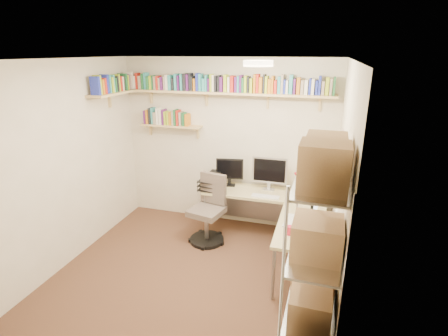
{
  "coord_description": "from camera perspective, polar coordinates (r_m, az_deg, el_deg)",
  "views": [
    {
      "loc": [
        1.41,
        -3.39,
        2.58
      ],
      "look_at": [
        0.24,
        0.55,
        1.2
      ],
      "focal_mm": 28.0,
      "sensor_mm": 36.0,
      "label": 1
    }
  ],
  "objects": [
    {
      "name": "ground",
      "position": [
        4.48,
        -5.14,
        -16.59
      ],
      "size": [
        3.2,
        3.2,
        0.0
      ],
      "primitive_type": "plane",
      "color": "#47311E",
      "rests_on": "ground"
    },
    {
      "name": "office_chair",
      "position": [
        4.95,
        -2.54,
        -7.47
      ],
      "size": [
        0.52,
        0.53,
        0.97
      ],
      "rotation": [
        0.0,
        0.0,
        -0.21
      ],
      "color": "black",
      "rests_on": "ground"
    },
    {
      "name": "wire_rack",
      "position": [
        2.63,
        14.84,
        -12.38
      ],
      "size": [
        0.4,
        0.8,
        2.06
      ],
      "rotation": [
        0.0,
        0.0,
        -0.02
      ],
      "color": "silver",
      "rests_on": "ground"
    },
    {
      "name": "corner_desk",
      "position": [
        4.81,
        6.62,
        -5.05
      ],
      "size": [
        1.78,
        1.7,
        1.16
      ],
      "color": "beige",
      "rests_on": "ground"
    },
    {
      "name": "wall_shelves",
      "position": [
        5.06,
        -4.91,
        12.27
      ],
      "size": [
        3.12,
        1.09,
        0.8
      ],
      "color": "#D5BD78",
      "rests_on": "ground"
    },
    {
      "name": "room_shell",
      "position": [
        3.81,
        -5.74,
        2.81
      ],
      "size": [
        3.24,
        3.04,
        2.52
      ],
      "color": "beige",
      "rests_on": "ground"
    }
  ]
}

